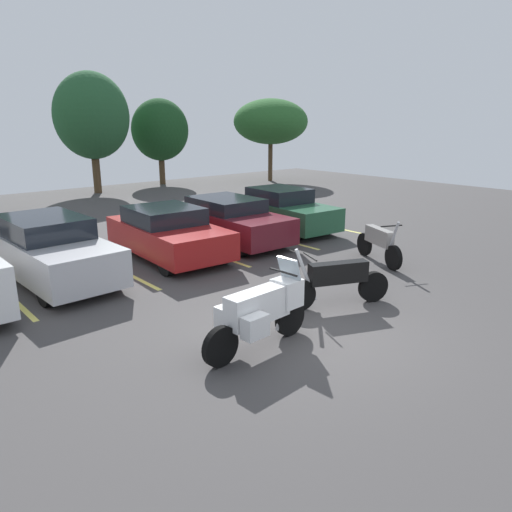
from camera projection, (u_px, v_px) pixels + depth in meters
name	position (u px, v px, depth m)	size (l,w,h in m)	color
ground	(313.00, 334.00, 8.86)	(44.00, 44.00, 0.10)	#423F3F
motorcycle_touring	(262.00, 310.00, 8.04)	(2.30, 0.90, 1.47)	black
motorcycle_second	(337.00, 280.00, 9.91)	(2.20, 1.06, 1.31)	black
motorcycle_third	(379.00, 243.00, 13.01)	(0.99, 2.00, 1.29)	black
parking_stripes	(62.00, 277.00, 11.90)	(19.08, 4.88, 0.01)	#EAE066
car_silver	(51.00, 250.00, 11.47)	(1.93, 4.55, 1.54)	#B7B7BC
car_red	(168.00, 233.00, 13.46)	(2.15, 4.31, 1.41)	maroon
car_maroon	(229.00, 220.00, 15.15)	(1.97, 4.50, 1.40)	maroon
car_green	(281.00, 210.00, 16.95)	(2.09, 4.52, 1.45)	#235638
tree_rear	(92.00, 116.00, 24.62)	(3.79, 3.79, 6.14)	#4C3823
tree_center_left	(160.00, 130.00, 28.28)	(3.32, 3.32, 4.97)	#4C3823
tree_far_left	(271.00, 122.00, 29.83)	(4.60, 4.60, 5.03)	#4C3823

